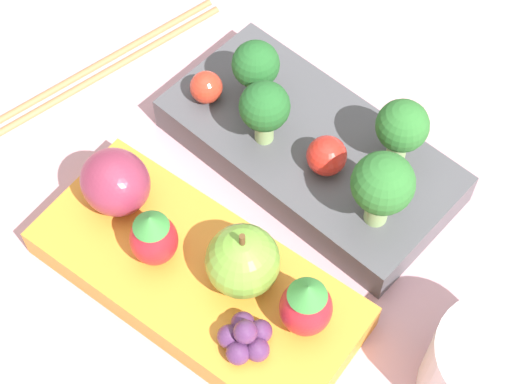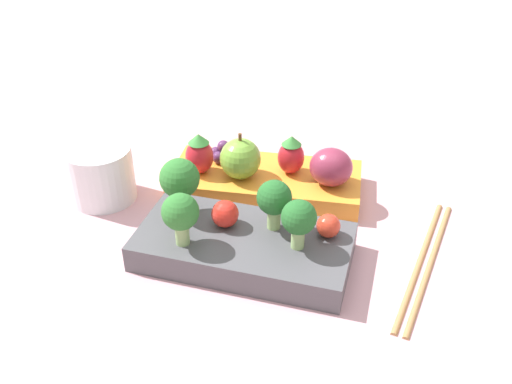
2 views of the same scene
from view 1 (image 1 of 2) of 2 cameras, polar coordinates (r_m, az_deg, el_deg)
name	(u,v)px [view 1 (image 1 of 2)]	position (r m, az deg, el deg)	size (l,w,h in m)	color
ground_plane	(246,217)	(0.59, -0.64, -1.67)	(4.00, 4.00, 0.00)	#C6939E
bento_box_savoury	(309,150)	(0.60, 3.57, 2.81)	(0.21, 0.11, 0.03)	#4C4C51
bento_box_fruit	(198,279)	(0.55, -3.91, -5.80)	(0.23, 0.12, 0.02)	orange
broccoli_floret_0	(265,108)	(0.56, 0.57, 5.61)	(0.03, 0.03, 0.05)	#93B770
broccoli_floret_1	(402,128)	(0.56, 9.71, 4.25)	(0.04, 0.04, 0.05)	#93B770
broccoli_floret_2	(383,185)	(0.53, 8.43, 0.44)	(0.04, 0.04, 0.06)	#93B770
broccoli_floret_3	(256,66)	(0.59, -0.02, 8.40)	(0.03, 0.03, 0.05)	#93B770
cherry_tomato_0	(206,87)	(0.60, -3.34, 6.99)	(0.02, 0.02, 0.02)	red
cherry_tomato_1	(327,156)	(0.56, 4.74, 2.43)	(0.03, 0.03, 0.03)	red
apple	(243,261)	(0.52, -0.89, -4.63)	(0.05, 0.05, 0.05)	#70A838
strawberry_0	(153,237)	(0.53, -6.86, -3.01)	(0.03, 0.03, 0.05)	red
strawberry_1	(306,306)	(0.50, 3.36, -7.58)	(0.03, 0.03, 0.05)	red
plum	(115,182)	(0.55, -9.36, 0.65)	(0.05, 0.04, 0.04)	#892D47
grape_cluster	(246,338)	(0.51, -0.70, -9.68)	(0.03, 0.03, 0.02)	#562D5B
drinking_cup	(488,373)	(0.52, 15.24, -11.55)	(0.07, 0.07, 0.06)	silver
chopsticks_pair	(103,66)	(0.67, -10.16, 8.29)	(0.04, 0.21, 0.01)	#A37547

